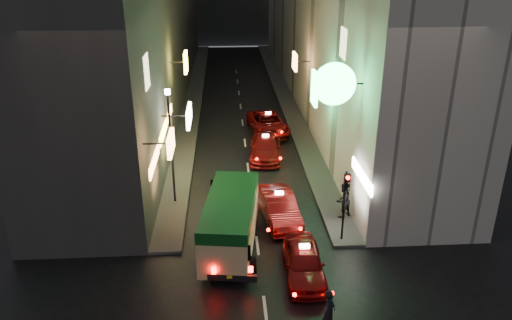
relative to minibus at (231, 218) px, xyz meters
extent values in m
cube|color=#FEA859|center=(-2.55, 0.92, 3.30)|extent=(0.18, 1.75, 0.88)
cube|color=white|center=(-2.21, 7.75, 2.37)|extent=(0.18, 2.43, 0.98)
cube|color=yellow|center=(-2.69, 13.81, 4.19)|extent=(0.18, 1.46, 1.38)
cube|color=#FEA859|center=(-3.76, 3.59, 1.37)|extent=(0.10, 3.65, 0.55)
cube|color=yellow|center=(-3.76, 7.83, 1.37)|extent=(0.10, 3.60, 0.55)
cube|color=#FEA859|center=(-3.76, 11.51, 1.37)|extent=(0.10, 2.55, 0.55)
cube|color=#FFE5B2|center=(-3.77, 3.66, 5.87)|extent=(0.06, 1.30, 1.60)
cylinder|color=#32FF73|center=(4.89, 2.31, 5.49)|extent=(1.98, 0.18, 1.98)
cube|color=#32FF73|center=(5.13, 8.55, 3.65)|extent=(0.18, 1.48, 1.96)
cube|color=#FEA859|center=(5.08, 16.66, 3.54)|extent=(0.18, 1.59, 1.22)
cube|color=white|center=(6.20, 1.16, 1.37)|extent=(0.10, 3.44, 0.55)
cube|color=#FFE5B2|center=(6.21, 6.66, 6.57)|extent=(0.06, 1.30, 1.60)
cube|color=#454340|center=(-3.03, 25.66, -1.55)|extent=(1.50, 52.00, 0.15)
cube|color=#454340|center=(5.47, 25.66, -1.55)|extent=(1.50, 52.00, 0.15)
cube|color=tan|center=(0.00, -0.02, -0.16)|extent=(2.88, 6.16, 2.18)
cube|color=#0D4317|center=(0.00, -0.02, 0.68)|extent=(2.90, 6.19, 0.54)
cube|color=black|center=(0.00, 0.28, 0.05)|extent=(2.58, 3.82, 0.49)
cube|color=black|center=(0.00, -2.94, -1.10)|extent=(2.04, 0.46, 0.30)
cube|color=#FF0A05|center=(-0.74, -3.01, -0.71)|extent=(0.18, 0.06, 0.28)
cube|color=#FF0A05|center=(0.74, -3.01, -0.71)|extent=(0.18, 0.06, 0.28)
cylinder|color=black|center=(-0.92, 1.88, -1.25)|extent=(0.22, 0.75, 0.75)
cylinder|color=black|center=(0.92, -1.92, -1.25)|extent=(0.22, 0.75, 0.75)
imported|color=maroon|center=(3.02, -2.30, -0.83)|extent=(2.20, 5.09, 1.60)
cube|color=white|center=(3.02, -2.30, 0.06)|extent=(0.42, 0.19, 0.16)
sphere|color=#FF0A05|center=(2.31, -4.58, -0.80)|extent=(0.16, 0.16, 0.16)
sphere|color=#FF0A05|center=(3.72, -4.58, -0.80)|extent=(0.16, 0.16, 0.16)
imported|color=maroon|center=(2.47, 2.50, -0.78)|extent=(2.87, 5.56, 1.69)
cube|color=white|center=(2.47, 2.50, 0.16)|extent=(0.44, 0.23, 0.16)
sphere|color=#FF0A05|center=(1.72, 0.09, -0.76)|extent=(0.16, 0.16, 0.16)
sphere|color=#FF0A05|center=(3.22, 0.09, -0.76)|extent=(0.16, 0.16, 0.16)
imported|color=maroon|center=(2.48, 10.94, -0.80)|extent=(2.62, 5.38, 1.66)
cube|color=white|center=(2.48, 10.94, 0.12)|extent=(0.44, 0.22, 0.16)
sphere|color=#FF0A05|center=(1.75, 8.57, -0.78)|extent=(0.16, 0.16, 0.16)
sphere|color=#FF0A05|center=(3.21, 8.57, -0.78)|extent=(0.16, 0.16, 0.16)
imported|color=maroon|center=(3.06, 15.74, -0.78)|extent=(3.03, 5.60, 1.69)
cube|color=white|center=(3.06, 15.74, 0.15)|extent=(0.44, 0.25, 0.16)
sphere|color=#FF0A05|center=(2.32, 13.32, -0.76)|extent=(0.16, 0.16, 0.16)
sphere|color=#FF0A05|center=(3.81, 13.32, -0.76)|extent=(0.16, 0.16, 0.16)
imported|color=black|center=(3.42, -5.61, -0.65)|extent=(0.63, 0.75, 1.95)
imported|color=black|center=(5.72, 2.38, -0.43)|extent=(0.93, 0.84, 2.08)
cylinder|color=black|center=(5.22, 0.26, 0.27)|extent=(0.10, 0.10, 3.50)
cube|color=black|center=(5.22, 0.08, 1.57)|extent=(0.26, 0.18, 0.80)
sphere|color=#FF0A05|center=(5.22, -0.03, 1.84)|extent=(0.18, 0.18, 0.18)
sphere|color=black|center=(5.22, -0.03, 1.57)|extent=(0.17, 0.17, 0.17)
sphere|color=black|center=(5.22, -0.03, 1.30)|extent=(0.17, 0.17, 0.17)
cylinder|color=black|center=(-2.98, 4.66, 1.52)|extent=(0.12, 0.12, 6.00)
cylinder|color=#FFE5BF|center=(-2.98, 4.66, 4.62)|extent=(0.28, 0.28, 0.25)
camera|label=1|loc=(-0.11, -19.72, 11.16)|focal=35.00mm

